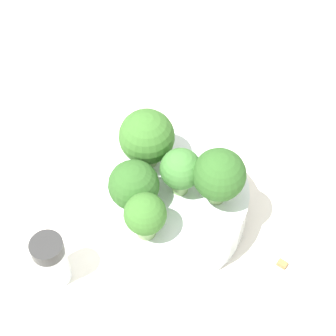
% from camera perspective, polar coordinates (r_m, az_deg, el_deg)
% --- Properties ---
extents(ground_plane, '(3.00, 3.00, 0.00)m').
position_cam_1_polar(ground_plane, '(0.61, 0.00, -4.98)').
color(ground_plane, silver).
extents(bowl, '(0.16, 0.16, 0.05)m').
position_cam_1_polar(bowl, '(0.58, 0.00, -3.58)').
color(bowl, silver).
rests_on(bowl, ground_plane).
extents(broccoli_floret_0, '(0.04, 0.04, 0.06)m').
position_cam_1_polar(broccoli_floret_0, '(0.53, 1.32, -0.09)').
color(broccoli_floret_0, '#84AD66').
rests_on(broccoli_floret_0, bowl).
extents(broccoli_floret_1, '(0.04, 0.04, 0.05)m').
position_cam_1_polar(broccoli_floret_1, '(0.51, -2.32, -4.83)').
color(broccoli_floret_1, '#84AD66').
rests_on(broccoli_floret_1, bowl).
extents(broccoli_floret_2, '(0.05, 0.05, 0.07)m').
position_cam_1_polar(broccoli_floret_2, '(0.52, 5.21, -0.76)').
color(broccoli_floret_2, '#7A9E5B').
rests_on(broccoli_floret_2, bowl).
extents(broccoli_floret_3, '(0.06, 0.06, 0.07)m').
position_cam_1_polar(broccoli_floret_3, '(0.55, -2.17, 3.10)').
color(broccoli_floret_3, '#7A9E5B').
rests_on(broccoli_floret_3, bowl).
extents(broccoli_floret_4, '(0.05, 0.05, 0.05)m').
position_cam_1_polar(broccoli_floret_4, '(0.53, -3.49, -1.78)').
color(broccoli_floret_4, '#7A9E5B').
rests_on(broccoli_floret_4, bowl).
extents(pepper_shaker, '(0.03, 0.03, 0.06)m').
position_cam_1_polar(pepper_shaker, '(0.55, -11.76, -9.18)').
color(pepper_shaker, silver).
rests_on(pepper_shaker, ground_plane).
extents(almond_crumb_0, '(0.01, 0.01, 0.01)m').
position_cam_1_polar(almond_crumb_0, '(0.58, 11.56, -9.42)').
color(almond_crumb_0, olive).
rests_on(almond_crumb_0, ground_plane).
extents(almond_crumb_1, '(0.01, 0.01, 0.01)m').
position_cam_1_polar(almond_crumb_1, '(0.66, -4.43, 2.44)').
color(almond_crumb_1, tan).
rests_on(almond_crumb_1, ground_plane).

